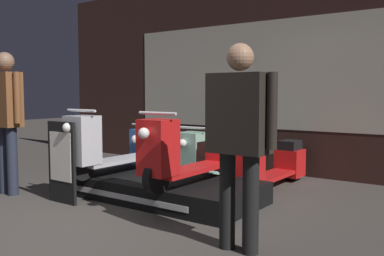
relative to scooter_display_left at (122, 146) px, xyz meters
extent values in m
plane|color=#423D38|center=(0.70, -1.50, -0.59)|extent=(30.00, 30.00, 0.00)
cube|color=#331E19|center=(0.70, 2.36, 1.01)|extent=(8.65, 0.08, 3.20)
cube|color=beige|center=(0.70, 2.31, 0.96)|extent=(4.76, 0.01, 1.70)
cube|color=black|center=(0.57, 0.00, -0.46)|extent=(2.56, 1.12, 0.25)
cube|color=silver|center=(0.57, -0.56, -0.47)|extent=(1.79, 0.01, 0.06)
cylinder|color=black|center=(0.00, -0.66, -0.16)|extent=(0.09, 0.34, 0.34)
cylinder|color=black|center=(0.00, 0.67, -0.16)|extent=(0.09, 0.34, 0.34)
cube|color=#BCBCC1|center=(0.00, 0.00, -0.17)|extent=(0.31, 1.23, 0.05)
cube|color=#BCBCC1|center=(0.00, -0.64, 0.14)|extent=(0.33, 0.30, 0.57)
cube|color=#BCBCC1|center=(0.00, 0.64, -0.08)|extent=(0.35, 0.36, 0.39)
cube|color=black|center=(0.00, 0.63, 0.18)|extent=(0.25, 0.32, 0.13)
cylinder|color=silver|center=(0.00, -0.64, 0.48)|extent=(0.47, 0.03, 0.03)
sphere|color=white|center=(0.00, -0.85, 0.29)|extent=(0.11, 0.11, 0.11)
cylinder|color=black|center=(1.15, -0.66, -0.16)|extent=(0.09, 0.34, 0.34)
cylinder|color=black|center=(1.15, 0.67, -0.16)|extent=(0.09, 0.34, 0.34)
cube|color=red|center=(1.15, 0.00, -0.17)|extent=(0.31, 1.23, 0.05)
cube|color=red|center=(1.15, -0.64, 0.14)|extent=(0.33, 0.30, 0.57)
cube|color=red|center=(1.15, 0.64, -0.08)|extent=(0.35, 0.36, 0.39)
cube|color=black|center=(1.15, 0.63, 0.18)|extent=(0.25, 0.32, 0.13)
cylinder|color=silver|center=(1.15, -0.64, 0.48)|extent=(0.47, 0.03, 0.03)
sphere|color=white|center=(1.15, -0.85, 0.29)|extent=(0.11, 0.11, 0.11)
cylinder|color=black|center=(-0.18, 0.61, -0.42)|extent=(0.09, 0.34, 0.34)
cylinder|color=black|center=(-0.18, 1.94, -0.42)|extent=(0.09, 0.34, 0.34)
cube|color=#386BBC|center=(-0.18, 1.28, -0.42)|extent=(0.31, 1.23, 0.05)
cube|color=#386BBC|center=(-0.18, 0.64, -0.12)|extent=(0.33, 0.30, 0.57)
cube|color=#386BBC|center=(-0.18, 1.92, -0.33)|extent=(0.35, 0.36, 0.39)
cube|color=black|center=(-0.18, 1.91, -0.07)|extent=(0.25, 0.32, 0.13)
cylinder|color=silver|center=(-0.18, 0.63, 0.23)|extent=(0.47, 0.03, 0.03)
sphere|color=white|center=(-0.18, 0.43, 0.04)|extent=(0.11, 0.11, 0.11)
cylinder|color=black|center=(0.65, 0.61, -0.42)|extent=(0.09, 0.34, 0.34)
cylinder|color=black|center=(0.65, 1.94, -0.42)|extent=(0.09, 0.34, 0.34)
cube|color=#8EC6AD|center=(0.65, 1.28, -0.42)|extent=(0.31, 1.23, 0.05)
cube|color=#8EC6AD|center=(0.65, 0.64, -0.12)|extent=(0.33, 0.30, 0.57)
cube|color=#8EC6AD|center=(0.65, 1.92, -0.33)|extent=(0.35, 0.36, 0.39)
cube|color=black|center=(0.65, 1.91, -0.07)|extent=(0.25, 0.32, 0.13)
cylinder|color=silver|center=(0.65, 0.63, 0.23)|extent=(0.47, 0.03, 0.03)
sphere|color=white|center=(0.65, 0.43, 0.04)|extent=(0.11, 0.11, 0.11)
cylinder|color=black|center=(1.48, 0.61, -0.42)|extent=(0.09, 0.34, 0.34)
cylinder|color=black|center=(1.48, 1.94, -0.42)|extent=(0.09, 0.34, 0.34)
cube|color=red|center=(1.48, 1.28, -0.42)|extent=(0.31, 1.23, 0.05)
cube|color=red|center=(1.48, 0.64, -0.12)|extent=(0.33, 0.30, 0.57)
cube|color=red|center=(1.48, 1.92, -0.33)|extent=(0.35, 0.36, 0.39)
cube|color=black|center=(1.48, 1.91, -0.07)|extent=(0.25, 0.32, 0.13)
cylinder|color=silver|center=(1.48, 0.63, 0.23)|extent=(0.47, 0.03, 0.03)
sphere|color=white|center=(1.48, 0.43, 0.04)|extent=(0.11, 0.11, 0.11)
cylinder|color=#232838|center=(-1.13, -0.95, -0.16)|extent=(0.13, 0.13, 0.85)
cylinder|color=#232838|center=(-0.95, -0.95, -0.16)|extent=(0.13, 0.13, 0.85)
cube|color=brown|center=(-1.04, -0.95, 0.60)|extent=(0.41, 0.23, 0.67)
cylinder|color=brown|center=(-0.79, -0.95, 0.63)|extent=(0.08, 0.08, 0.62)
sphere|color=brown|center=(-1.04, -0.95, 1.07)|extent=(0.23, 0.23, 0.23)
cylinder|color=black|center=(2.15, -0.95, -0.19)|extent=(0.13, 0.13, 0.79)
cylinder|color=black|center=(2.37, -0.95, -0.19)|extent=(0.13, 0.13, 0.79)
cube|color=black|center=(2.26, -0.95, 0.52)|extent=(0.47, 0.27, 0.63)
cylinder|color=black|center=(1.98, -0.95, 0.55)|extent=(0.08, 0.08, 0.58)
cylinder|color=black|center=(2.54, -0.95, 0.55)|extent=(0.08, 0.08, 0.58)
sphere|color=#A87A5B|center=(2.26, -0.95, 0.96)|extent=(0.21, 0.21, 0.21)
cube|color=black|center=(-0.13, -0.83, -0.11)|extent=(0.45, 0.04, 0.94)
cube|color=white|center=(-0.13, -0.85, -0.04)|extent=(0.37, 0.01, 0.57)
camera|label=1|loc=(3.92, -3.89, 0.68)|focal=40.00mm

